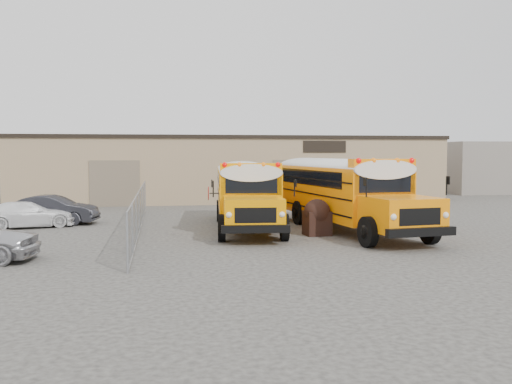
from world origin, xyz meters
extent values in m
plane|color=#32302E|center=(0.00, 0.00, 0.00)|extent=(120.00, 120.00, 0.00)
cube|color=tan|center=(0.00, 20.00, 2.25)|extent=(30.00, 10.00, 4.50)
cube|color=black|center=(0.00, 20.00, 4.55)|extent=(30.20, 10.20, 0.25)
cube|color=black|center=(6.00, 14.98, 3.90)|extent=(3.00, 0.08, 0.80)
cube|color=#7A6B57|center=(-8.00, 14.98, 1.50)|extent=(3.20, 0.08, 3.00)
cube|color=#7A6B57|center=(4.00, 14.98, 1.50)|extent=(3.20, 0.08, 3.00)
cylinder|color=gray|center=(-6.00, -6.00, 0.90)|extent=(0.07, 0.07, 1.80)
cylinder|color=gray|center=(-6.00, -3.00, 0.90)|extent=(0.07, 0.07, 1.80)
cylinder|color=gray|center=(-6.00, 0.00, 0.90)|extent=(0.07, 0.07, 1.80)
cylinder|color=gray|center=(-6.00, 3.00, 0.90)|extent=(0.07, 0.07, 1.80)
cylinder|color=gray|center=(-6.00, 6.00, 0.90)|extent=(0.07, 0.07, 1.80)
cylinder|color=gray|center=(-6.00, 9.00, 0.90)|extent=(0.07, 0.07, 1.80)
cylinder|color=gray|center=(-6.00, 12.00, 0.90)|extent=(0.07, 0.07, 1.80)
cylinder|color=gray|center=(-6.00, 3.00, 1.78)|extent=(0.05, 18.00, 0.05)
cylinder|color=gray|center=(-6.00, 3.00, 0.05)|extent=(0.05, 18.00, 0.05)
cube|color=gray|center=(-6.00, 3.00, 0.90)|extent=(0.02, 18.00, 1.70)
cube|color=gray|center=(24.00, 24.00, 2.20)|extent=(10.00, 8.00, 4.40)
cube|color=#FF9900|center=(-0.45, 10.60, 1.62)|extent=(3.31, 8.15, 2.15)
cube|color=#FF9900|center=(-0.91, 5.49, 1.15)|extent=(2.50, 2.50, 1.20)
cube|color=black|center=(-0.80, 6.66, 2.22)|extent=(2.14, 0.25, 0.78)
cube|color=silver|center=(-0.45, 10.60, 2.85)|extent=(3.32, 8.24, 0.42)
cube|color=#FF9900|center=(-0.78, 6.90, 2.88)|extent=(2.60, 0.75, 0.38)
sphere|color=#E50705|center=(-1.90, 6.75, 3.00)|extent=(0.21, 0.21, 0.21)
sphere|color=#E50705|center=(0.29, 6.56, 3.00)|extent=(0.21, 0.21, 0.21)
sphere|color=orange|center=(-1.29, 6.70, 3.00)|extent=(0.21, 0.21, 0.21)
sphere|color=orange|center=(-0.31, 6.61, 3.00)|extent=(0.21, 0.21, 0.21)
cube|color=black|center=(-1.01, 4.26, 0.67)|extent=(2.57, 0.46, 0.29)
cube|color=black|center=(-0.10, 14.62, 0.67)|extent=(2.57, 0.44, 0.29)
cube|color=black|center=(-0.45, 10.60, 1.54)|extent=(3.34, 8.00, 0.06)
cube|color=black|center=(-0.42, 10.91, 2.22)|extent=(3.23, 6.90, 0.65)
cylinder|color=black|center=(-2.14, 5.71, 0.54)|extent=(0.39, 1.11, 1.09)
cylinder|color=black|center=(0.34, 5.49, 0.54)|extent=(0.39, 1.11, 1.09)
cylinder|color=black|center=(-1.55, 12.29, 0.54)|extent=(0.39, 1.11, 1.09)
cylinder|color=black|center=(0.93, 12.07, 0.54)|extent=(0.39, 1.11, 1.09)
cylinder|color=#BF0505|center=(-2.46, 8.04, 1.75)|extent=(0.08, 0.59, 0.59)
cube|color=orange|center=(2.22, 9.26, 1.72)|extent=(3.87, 8.74, 2.28)
cube|color=orange|center=(2.94, 3.86, 1.22)|extent=(2.75, 2.75, 1.28)
cube|color=black|center=(2.78, 5.10, 2.36)|extent=(2.27, 0.37, 0.83)
cube|color=silver|center=(2.22, 9.26, 3.02)|extent=(3.88, 8.83, 0.44)
cube|color=orange|center=(2.75, 5.35, 3.06)|extent=(2.77, 0.91, 0.40)
sphere|color=#E50705|center=(1.62, 4.94, 3.19)|extent=(0.22, 0.22, 0.22)
sphere|color=#E50705|center=(3.94, 5.25, 3.19)|extent=(0.22, 0.22, 0.22)
sphere|color=orange|center=(2.26, 5.03, 3.19)|extent=(0.22, 0.22, 0.22)
sphere|color=orange|center=(3.30, 5.17, 3.19)|extent=(0.22, 0.22, 0.22)
cube|color=black|center=(3.12, 2.56, 0.71)|extent=(2.73, 0.60, 0.31)
cube|color=black|center=(1.66, 13.52, 0.71)|extent=(2.73, 0.58, 0.31)
cube|color=black|center=(2.22, 9.26, 1.63)|extent=(3.89, 8.58, 0.07)
cube|color=black|center=(2.18, 9.59, 2.36)|extent=(3.73, 7.42, 0.69)
cylinder|color=black|center=(1.62, 3.81, 0.58)|extent=(0.46, 1.19, 1.16)
cylinder|color=black|center=(4.24, 4.16, 0.58)|extent=(0.46, 1.19, 1.16)
cylinder|color=black|center=(0.69, 10.76, 0.58)|extent=(0.46, 1.19, 1.16)
cylinder|color=black|center=(3.31, 11.11, 0.58)|extent=(0.46, 1.19, 1.16)
cube|color=black|center=(1.48, 0.52, 0.51)|extent=(1.11, 1.02, 1.03)
sphere|color=black|center=(1.48, 0.52, 0.98)|extent=(1.13, 1.13, 1.13)
imported|color=white|center=(-11.20, 5.10, 0.61)|extent=(4.52, 2.85, 1.22)
imported|color=black|center=(-10.27, 6.27, 0.71)|extent=(4.46, 2.15, 1.41)
camera|label=1|loc=(-4.99, -22.72, 3.52)|focal=40.00mm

